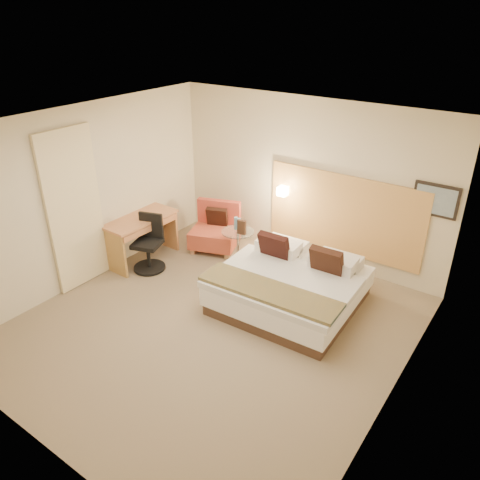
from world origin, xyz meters
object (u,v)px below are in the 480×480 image
Objects in this scene: bed at (290,286)px; desk at (141,227)px; lounge_chair at (216,231)px; desk_chair at (149,247)px; side_table at (238,246)px.

desk is at bearing -173.94° from bed.
lounge_chair is 1.05× the size of desk_chair.
side_table is 1.63m from desk.
bed reaches higher than side_table.
desk is (-2.69, -0.29, 0.31)m from bed.
side_table is at bearing 30.58° from desk.
lounge_chair is 0.76× the size of desk.
lounge_chair is 1.28m from desk_chair.
desk is (-1.38, -0.82, 0.28)m from side_table.
desk_chair reaches higher than desk.
lounge_chair reaches higher than desk.
desk reaches higher than side_table.
bed is 2.44m from desk_chair.
bed is 1.56× the size of desk.
desk_chair is at bearing -170.00° from bed.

